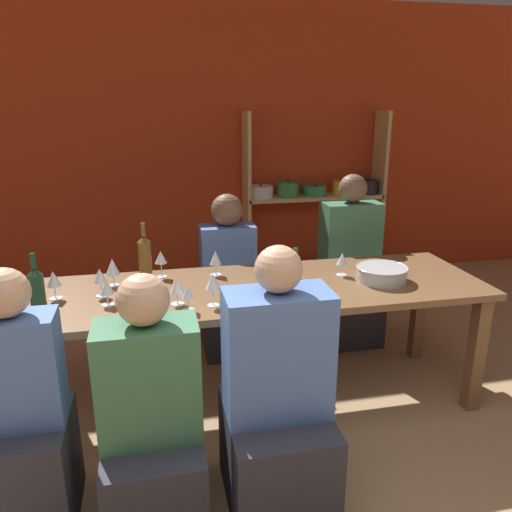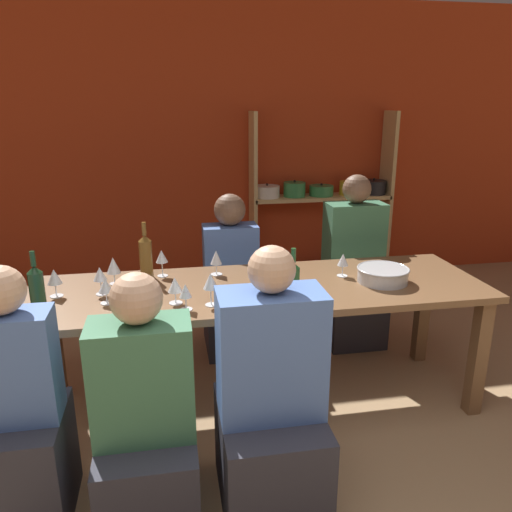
{
  "view_description": "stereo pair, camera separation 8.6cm",
  "coord_description": "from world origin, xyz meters",
  "px_view_note": "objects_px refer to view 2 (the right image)",
  "views": [
    {
      "loc": [
        -0.4,
        -1.07,
        1.77
      ],
      "look_at": [
        0.18,
        1.65,
        0.91
      ],
      "focal_mm": 35.0,
      "sensor_mm": 36.0,
      "label": 1
    },
    {
      "loc": [
        -0.32,
        -1.09,
        1.77
      ],
      "look_at": [
        0.18,
        1.65,
        0.91
      ],
      "focal_mm": 35.0,
      "sensor_mm": 36.0,
      "label": 2
    }
  ],
  "objects_px": {
    "wine_glass_white_b": "(100,275)",
    "person_far_b": "(351,281)",
    "wine_glass_red_b": "(185,292)",
    "wine_glass_red_g": "(343,261)",
    "wine_glass_red_f": "(113,266)",
    "shelf_unit": "(320,223)",
    "wine_bottle_amber": "(37,289)",
    "wine_glass_red_a": "(54,278)",
    "dining_table": "(259,300)",
    "wine_bottle_green": "(146,256)",
    "wine_glass_white_a": "(106,286)",
    "person_near_a": "(270,418)",
    "wine_bottle_dark": "(293,281)",
    "wine_glass_red_e": "(262,283)",
    "person_near_c": "(146,431)",
    "wine_glass_empty_a": "(175,285)",
    "person_near_b": "(22,430)",
    "person_far_a": "(231,293)",
    "wine_glass_red_d": "(211,282)",
    "wine_glass_white_c": "(285,276)",
    "wine_glass_white_d": "(216,258)",
    "mixing_bowl": "(383,274)",
    "wine_glass_red_c": "(162,257)"
  },
  "relations": [
    {
      "from": "wine_bottle_amber",
      "to": "wine_glass_red_a",
      "type": "bearing_deg",
      "value": 79.58
    },
    {
      "from": "wine_glass_white_b",
      "to": "wine_glass_white_d",
      "type": "xyz_separation_m",
      "value": [
        0.65,
        0.21,
        -0.01
      ]
    },
    {
      "from": "person_near_b",
      "to": "person_far_b",
      "type": "height_order",
      "value": "person_far_b"
    },
    {
      "from": "shelf_unit",
      "to": "wine_glass_empty_a",
      "type": "xyz_separation_m",
      "value": [
        -1.5,
        -2.26,
        0.26
      ]
    },
    {
      "from": "shelf_unit",
      "to": "person_near_c",
      "type": "height_order",
      "value": "shelf_unit"
    },
    {
      "from": "person_near_b",
      "to": "person_far_a",
      "type": "bearing_deg",
      "value": 52.79
    },
    {
      "from": "wine_glass_empty_a",
      "to": "person_near_c",
      "type": "relative_size",
      "value": 0.13
    },
    {
      "from": "wine_glass_empty_a",
      "to": "wine_glass_red_b",
      "type": "height_order",
      "value": "wine_glass_empty_a"
    },
    {
      "from": "shelf_unit",
      "to": "person_near_a",
      "type": "height_order",
      "value": "shelf_unit"
    },
    {
      "from": "wine_glass_red_f",
      "to": "shelf_unit",
      "type": "bearing_deg",
      "value": 45.91
    },
    {
      "from": "wine_bottle_dark",
      "to": "wine_glass_red_e",
      "type": "bearing_deg",
      "value": -165.25
    },
    {
      "from": "wine_bottle_green",
      "to": "person_near_b",
      "type": "height_order",
      "value": "person_near_b"
    },
    {
      "from": "wine_glass_white_b",
      "to": "person_far_b",
      "type": "bearing_deg",
      "value": 22.52
    },
    {
      "from": "wine_glass_white_b",
      "to": "person_far_b",
      "type": "height_order",
      "value": "person_far_b"
    },
    {
      "from": "wine_glass_empty_a",
      "to": "person_near_b",
      "type": "height_order",
      "value": "person_near_b"
    },
    {
      "from": "wine_glass_red_d",
      "to": "wine_glass_red_c",
      "type": "bearing_deg",
      "value": 116.07
    },
    {
      "from": "wine_bottle_green",
      "to": "wine_glass_red_e",
      "type": "xyz_separation_m",
      "value": [
        0.6,
        -0.56,
        -0.01
      ]
    },
    {
      "from": "person_far_b",
      "to": "wine_glass_red_e",
      "type": "bearing_deg",
      "value": 49.27
    },
    {
      "from": "person_near_c",
      "to": "wine_glass_white_c",
      "type": "bearing_deg",
      "value": 38.53
    },
    {
      "from": "wine_bottle_amber",
      "to": "person_near_b",
      "type": "bearing_deg",
      "value": -90.02
    },
    {
      "from": "wine_glass_red_b",
      "to": "wine_glass_red_g",
      "type": "xyz_separation_m",
      "value": [
        0.96,
        0.35,
        0.0
      ]
    },
    {
      "from": "mixing_bowl",
      "to": "wine_glass_red_b",
      "type": "relative_size",
      "value": 2.18
    },
    {
      "from": "wine_bottle_amber",
      "to": "wine_glass_red_e",
      "type": "relative_size",
      "value": 1.78
    },
    {
      "from": "wine_bottle_green",
      "to": "wine_glass_white_a",
      "type": "xyz_separation_m",
      "value": [
        -0.2,
        -0.38,
        -0.04
      ]
    },
    {
      "from": "wine_glass_empty_a",
      "to": "person_near_c",
      "type": "bearing_deg",
      "value": -105.37
    },
    {
      "from": "wine_glass_red_d",
      "to": "person_near_b",
      "type": "relative_size",
      "value": 0.15
    },
    {
      "from": "wine_bottle_green",
      "to": "wine_glass_white_b",
      "type": "height_order",
      "value": "wine_bottle_green"
    },
    {
      "from": "wine_glass_white_c",
      "to": "person_far_a",
      "type": "relative_size",
      "value": 0.13
    },
    {
      "from": "wine_glass_red_a",
      "to": "wine_glass_white_b",
      "type": "height_order",
      "value": "wine_glass_white_b"
    },
    {
      "from": "shelf_unit",
      "to": "person_far_b",
      "type": "relative_size",
      "value": 1.33
    },
    {
      "from": "wine_glass_red_a",
      "to": "wine_glass_red_g",
      "type": "bearing_deg",
      "value": 1.39
    },
    {
      "from": "wine_bottle_green",
      "to": "wine_glass_red_e",
      "type": "bearing_deg",
      "value": -43.36
    },
    {
      "from": "wine_bottle_amber",
      "to": "person_far_a",
      "type": "bearing_deg",
      "value": 40.29
    },
    {
      "from": "wine_glass_white_b",
      "to": "wine_glass_white_d",
      "type": "bearing_deg",
      "value": 18.11
    },
    {
      "from": "wine_glass_red_f",
      "to": "wine_glass_red_b",
      "type": "bearing_deg",
      "value": -49.26
    },
    {
      "from": "shelf_unit",
      "to": "wine_glass_white_d",
      "type": "height_order",
      "value": "shelf_unit"
    },
    {
      "from": "dining_table",
      "to": "wine_bottle_amber",
      "type": "xyz_separation_m",
      "value": [
        -1.15,
        -0.17,
        0.22
      ]
    },
    {
      "from": "wine_glass_white_d",
      "to": "person_far_b",
      "type": "xyz_separation_m",
      "value": [
        1.08,
        0.5,
        -0.4
      ]
    },
    {
      "from": "wine_glass_red_g",
      "to": "person_far_a",
      "type": "distance_m",
      "value": 0.99
    },
    {
      "from": "shelf_unit",
      "to": "person_near_b",
      "type": "height_order",
      "value": "shelf_unit"
    },
    {
      "from": "wine_bottle_green",
      "to": "wine_glass_white_b",
      "type": "bearing_deg",
      "value": -134.61
    },
    {
      "from": "dining_table",
      "to": "person_far_a",
      "type": "distance_m",
      "value": 0.79
    },
    {
      "from": "dining_table",
      "to": "wine_bottle_dark",
      "type": "height_order",
      "value": "wine_bottle_dark"
    },
    {
      "from": "wine_bottle_amber",
      "to": "wine_bottle_green",
      "type": "bearing_deg",
      "value": 40.65
    },
    {
      "from": "wine_bottle_dark",
      "to": "wine_glass_red_d",
      "type": "xyz_separation_m",
      "value": [
        -0.43,
        0.02,
        0.01
      ]
    },
    {
      "from": "wine_glass_red_f",
      "to": "person_near_c",
      "type": "bearing_deg",
      "value": -78.95
    },
    {
      "from": "wine_glass_white_b",
      "to": "wine_glass_red_f",
      "type": "bearing_deg",
      "value": 69.98
    },
    {
      "from": "wine_glass_red_d",
      "to": "wine_glass_red_f",
      "type": "distance_m",
      "value": 0.67
    },
    {
      "from": "wine_glass_red_b",
      "to": "wine_glass_white_a",
      "type": "relative_size",
      "value": 1.02
    },
    {
      "from": "wine_glass_white_a",
      "to": "person_near_c",
      "type": "distance_m",
      "value": 0.8
    }
  ]
}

